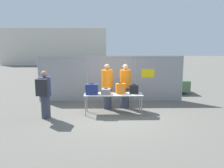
{
  "coord_description": "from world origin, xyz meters",
  "views": [
    {
      "loc": [
        -0.17,
        -7.92,
        2.49
      ],
      "look_at": [
        0.02,
        0.74,
        1.05
      ],
      "focal_mm": 35.0,
      "sensor_mm": 36.0,
      "label": 1
    }
  ],
  "objects_px": {
    "suitcase_orange": "(120,89)",
    "suitcase_black": "(134,89)",
    "traveler_hooded": "(45,93)",
    "security_worker_near": "(107,86)",
    "inspection_table": "(113,95)",
    "security_worker_far": "(125,86)",
    "utility_trailer": "(157,85)",
    "suitcase_grey": "(106,91)",
    "suitcase_navy": "(92,89)"
  },
  "relations": [
    {
      "from": "traveler_hooded",
      "to": "utility_trailer",
      "type": "xyz_separation_m",
      "value": [
        5.01,
        4.44,
        -0.51
      ]
    },
    {
      "from": "security_worker_near",
      "to": "utility_trailer",
      "type": "distance_m",
      "value": 4.29
    },
    {
      "from": "suitcase_navy",
      "to": "utility_trailer",
      "type": "xyz_separation_m",
      "value": [
        3.39,
        3.97,
        -0.54
      ]
    },
    {
      "from": "suitcase_navy",
      "to": "security_worker_far",
      "type": "bearing_deg",
      "value": 33.55
    },
    {
      "from": "suitcase_black",
      "to": "security_worker_near",
      "type": "distance_m",
      "value": 1.2
    },
    {
      "from": "suitcase_orange",
      "to": "suitcase_black",
      "type": "relative_size",
      "value": 1.14
    },
    {
      "from": "security_worker_near",
      "to": "suitcase_grey",
      "type": "bearing_deg",
      "value": 67.28
    },
    {
      "from": "inspection_table",
      "to": "suitcase_navy",
      "type": "height_order",
      "value": "suitcase_navy"
    },
    {
      "from": "suitcase_navy",
      "to": "suitcase_black",
      "type": "height_order",
      "value": "suitcase_navy"
    },
    {
      "from": "suitcase_grey",
      "to": "traveler_hooded",
      "type": "bearing_deg",
      "value": -166.67
    },
    {
      "from": "suitcase_grey",
      "to": "utility_trailer",
      "type": "xyz_separation_m",
      "value": [
        2.86,
        3.93,
        -0.45
      ]
    },
    {
      "from": "suitcase_orange",
      "to": "suitcase_black",
      "type": "xyz_separation_m",
      "value": [
        0.52,
        0.03,
        -0.03
      ]
    },
    {
      "from": "suitcase_black",
      "to": "security_worker_far",
      "type": "bearing_deg",
      "value": 110.53
    },
    {
      "from": "suitcase_navy",
      "to": "traveler_hooded",
      "type": "height_order",
      "value": "traveler_hooded"
    },
    {
      "from": "security_worker_far",
      "to": "suitcase_black",
      "type": "bearing_deg",
      "value": 124.39
    },
    {
      "from": "traveler_hooded",
      "to": "inspection_table",
      "type": "bearing_deg",
      "value": 19.55
    },
    {
      "from": "inspection_table",
      "to": "suitcase_orange",
      "type": "xyz_separation_m",
      "value": [
        0.27,
        0.06,
        0.25
      ]
    },
    {
      "from": "inspection_table",
      "to": "utility_trailer",
      "type": "distance_m",
      "value": 4.7
    },
    {
      "from": "inspection_table",
      "to": "suitcase_black",
      "type": "height_order",
      "value": "suitcase_black"
    },
    {
      "from": "utility_trailer",
      "to": "traveler_hooded",
      "type": "bearing_deg",
      "value": -138.45
    },
    {
      "from": "suitcase_navy",
      "to": "suitcase_orange",
      "type": "bearing_deg",
      "value": 6.01
    },
    {
      "from": "suitcase_black",
      "to": "security_worker_far",
      "type": "distance_m",
      "value": 0.78
    },
    {
      "from": "suitcase_black",
      "to": "utility_trailer",
      "type": "height_order",
      "value": "suitcase_black"
    },
    {
      "from": "traveler_hooded",
      "to": "suitcase_grey",
      "type": "bearing_deg",
      "value": 20.63
    },
    {
      "from": "security_worker_far",
      "to": "utility_trailer",
      "type": "bearing_deg",
      "value": -109.91
    },
    {
      "from": "traveler_hooded",
      "to": "security_worker_near",
      "type": "relative_size",
      "value": 0.92
    },
    {
      "from": "inspection_table",
      "to": "security_worker_far",
      "type": "relative_size",
      "value": 1.2
    },
    {
      "from": "inspection_table",
      "to": "traveler_hooded",
      "type": "height_order",
      "value": "traveler_hooded"
    },
    {
      "from": "traveler_hooded",
      "to": "security_worker_far",
      "type": "bearing_deg",
      "value": 31.94
    },
    {
      "from": "inspection_table",
      "to": "suitcase_navy",
      "type": "xyz_separation_m",
      "value": [
        -0.81,
        -0.06,
        0.25
      ]
    },
    {
      "from": "suitcase_black",
      "to": "suitcase_orange",
      "type": "bearing_deg",
      "value": -176.4
    },
    {
      "from": "inspection_table",
      "to": "suitcase_black",
      "type": "xyz_separation_m",
      "value": [
        0.79,
        0.09,
        0.23
      ]
    },
    {
      "from": "security_worker_far",
      "to": "utility_trailer",
      "type": "relative_size",
      "value": 0.43
    },
    {
      "from": "inspection_table",
      "to": "utility_trailer",
      "type": "bearing_deg",
      "value": 56.61
    },
    {
      "from": "suitcase_orange",
      "to": "suitcase_black",
      "type": "bearing_deg",
      "value": 3.6
    },
    {
      "from": "suitcase_navy",
      "to": "suitcase_orange",
      "type": "height_order",
      "value": "suitcase_orange"
    },
    {
      "from": "suitcase_grey",
      "to": "inspection_table",
      "type": "bearing_deg",
      "value": 3.79
    },
    {
      "from": "suitcase_orange",
      "to": "security_worker_near",
      "type": "distance_m",
      "value": 0.83
    },
    {
      "from": "security_worker_near",
      "to": "utility_trailer",
      "type": "relative_size",
      "value": 0.44
    },
    {
      "from": "suitcase_navy",
      "to": "security_worker_far",
      "type": "height_order",
      "value": "security_worker_far"
    },
    {
      "from": "utility_trailer",
      "to": "suitcase_grey",
      "type": "bearing_deg",
      "value": -126.04
    },
    {
      "from": "suitcase_orange",
      "to": "utility_trailer",
      "type": "xyz_separation_m",
      "value": [
        2.31,
        3.86,
        -0.55
      ]
    },
    {
      "from": "suitcase_orange",
      "to": "inspection_table",
      "type": "bearing_deg",
      "value": -167.69
    },
    {
      "from": "inspection_table",
      "to": "suitcase_orange",
      "type": "distance_m",
      "value": 0.37
    },
    {
      "from": "suitcase_navy",
      "to": "security_worker_near",
      "type": "bearing_deg",
      "value": 53.22
    },
    {
      "from": "inspection_table",
      "to": "suitcase_navy",
      "type": "distance_m",
      "value": 0.85
    },
    {
      "from": "suitcase_navy",
      "to": "utility_trailer",
      "type": "relative_size",
      "value": 0.11
    },
    {
      "from": "inspection_table",
      "to": "security_worker_far",
      "type": "distance_m",
      "value": 1.0
    },
    {
      "from": "suitcase_grey",
      "to": "suitcase_black",
      "type": "distance_m",
      "value": 1.08
    },
    {
      "from": "inspection_table",
      "to": "suitcase_black",
      "type": "relative_size",
      "value": 6.03
    }
  ]
}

